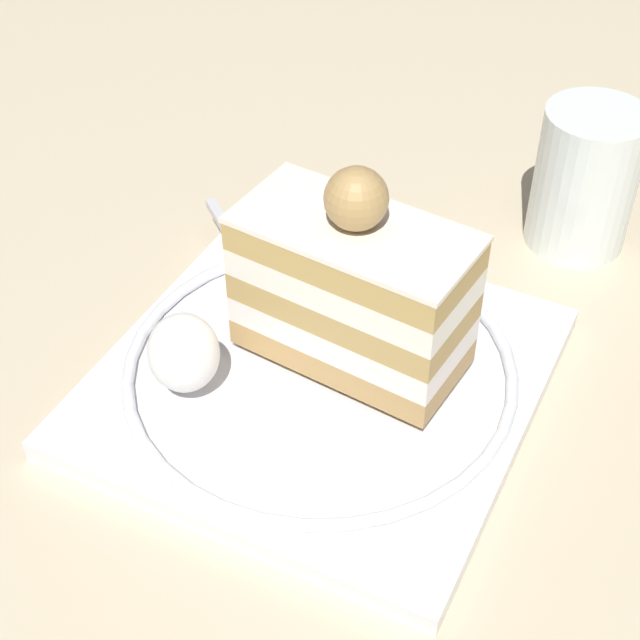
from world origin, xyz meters
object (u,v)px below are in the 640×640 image
(dessert_plate, at_px, (320,376))
(fork, at_px, (247,263))
(drink_glass_far, at_px, (584,186))
(whipped_cream_dollop, at_px, (184,353))
(cake_slice, at_px, (355,288))

(dessert_plate, relative_size, fork, 2.46)
(fork, xyz_separation_m, drink_glass_far, (-0.17, -0.12, 0.02))
(fork, bearing_deg, drink_glass_far, -145.56)
(dessert_plate, bearing_deg, fork, -41.97)
(dessert_plate, xyz_separation_m, whipped_cream_dollop, (0.06, 0.04, 0.03))
(cake_slice, relative_size, drink_glass_far, 1.40)
(cake_slice, bearing_deg, drink_glass_far, -119.40)
(dessert_plate, distance_m, fork, 0.09)
(dessert_plate, height_order, drink_glass_far, drink_glass_far)
(dessert_plate, distance_m, cake_slice, 0.06)
(whipped_cream_dollop, bearing_deg, cake_slice, -144.45)
(cake_slice, distance_m, drink_glass_far, 0.19)
(fork, height_order, drink_glass_far, drink_glass_far)
(dessert_plate, xyz_separation_m, fork, (0.07, -0.06, 0.01))
(dessert_plate, relative_size, cake_slice, 1.90)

